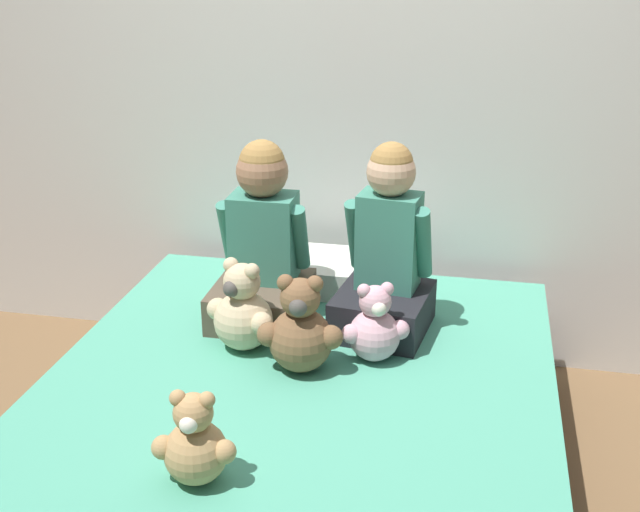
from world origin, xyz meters
name	(u,v)px	position (x,y,z in m)	size (l,w,h in m)	color
ground_plane	(295,502)	(0.00, 0.00, 0.00)	(14.00, 14.00, 0.00)	brown
wall_behind_bed	(357,60)	(0.00, 1.11, 1.25)	(8.00, 0.06, 2.50)	silver
bed	(294,448)	(0.00, 0.00, 0.21)	(1.59, 1.96, 0.42)	#473828
child_on_left	(263,247)	(-0.22, 0.48, 0.69)	(0.33, 0.37, 0.64)	brown
child_on_right	(387,257)	(0.22, 0.48, 0.69)	(0.35, 0.38, 0.66)	black
teddy_bear_held_by_left_child	(243,312)	(-0.22, 0.23, 0.55)	(0.25, 0.20, 0.31)	#D1B78E
teddy_bear_held_by_right_child	(375,328)	(0.21, 0.24, 0.53)	(0.21, 0.17, 0.27)	#DBA3B2
teddy_bear_between_children	(300,331)	(-0.01, 0.13, 0.56)	(0.27, 0.20, 0.32)	brown
teddy_bear_at_foot_of_bed	(195,444)	(-0.14, -0.47, 0.53)	(0.22, 0.16, 0.26)	tan
pillow_at_headboard	(340,273)	(0.00, 0.79, 0.48)	(0.56, 0.32, 0.11)	silver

